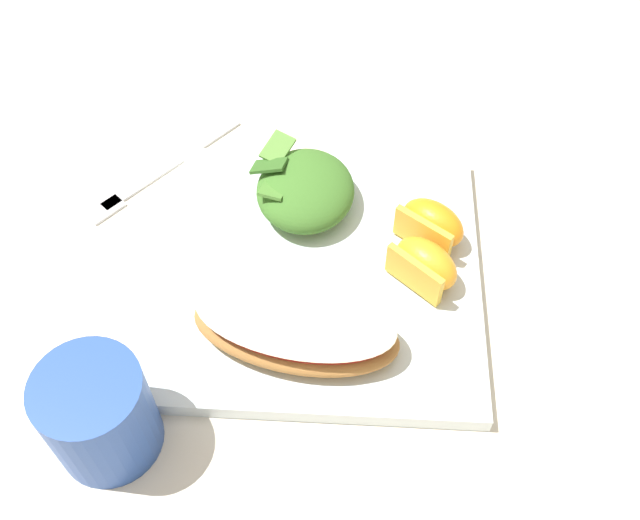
% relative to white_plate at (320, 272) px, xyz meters
% --- Properties ---
extents(ground, '(3.00, 3.00, 0.00)m').
position_rel_white_plate_xyz_m(ground, '(0.00, 0.00, -0.01)').
color(ground, beige).
extents(white_plate, '(0.28, 0.28, 0.02)m').
position_rel_white_plate_xyz_m(white_plate, '(0.00, 0.00, 0.00)').
color(white_plate, silver).
rests_on(white_plate, ground).
extents(cheesy_pizza_bread, '(0.11, 0.18, 0.04)m').
position_rel_white_plate_xyz_m(cheesy_pizza_bread, '(-0.07, 0.02, 0.03)').
color(cheesy_pizza_bread, '#A87038').
rests_on(cheesy_pizza_bread, white_plate).
extents(green_salad_pile, '(0.10, 0.10, 0.05)m').
position_rel_white_plate_xyz_m(green_salad_pile, '(0.07, 0.02, 0.03)').
color(green_salad_pile, '#3D7028').
rests_on(green_salad_pile, white_plate).
extents(orange_wedge_front, '(0.07, 0.07, 0.04)m').
position_rel_white_plate_xyz_m(orange_wedge_front, '(-0.01, -0.09, 0.03)').
color(orange_wedge_front, orange).
rests_on(orange_wedge_front, white_plate).
extents(orange_wedge_middle, '(0.06, 0.07, 0.04)m').
position_rel_white_plate_xyz_m(orange_wedge_middle, '(0.04, -0.10, 0.03)').
color(orange_wedge_middle, orange).
rests_on(orange_wedge_middle, white_plate).
extents(metal_fork, '(0.15, 0.14, 0.01)m').
position_rel_white_plate_xyz_m(metal_fork, '(0.11, 0.17, -0.01)').
color(metal_fork, silver).
rests_on(metal_fork, ground).
extents(drinking_blue_cup, '(0.08, 0.08, 0.09)m').
position_rel_white_plate_xyz_m(drinking_blue_cup, '(-0.16, 0.15, 0.04)').
color(drinking_blue_cup, '#284CA3').
rests_on(drinking_blue_cup, ground).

